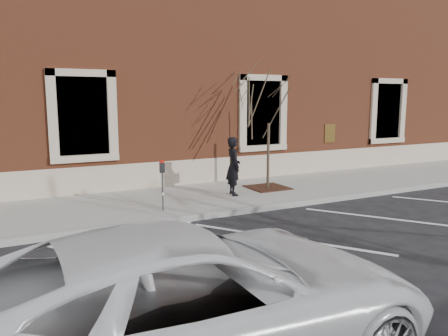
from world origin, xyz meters
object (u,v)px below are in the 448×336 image
sapling (269,105)px  white_truck (189,300)px  man (233,166)px  parking_meter (162,176)px

sapling → white_truck: 9.32m
man → sapling: size_ratio=0.46×
man → parking_meter: 2.52m
man → sapling: (1.42, 0.38, 1.71)m
sapling → white_truck: (-5.63, -7.17, -1.92)m
man → parking_meter: bearing=118.2°
man → white_truck: bearing=158.5°
parking_meter → white_truck: white_truck is taller
man → white_truck: man is taller
parking_meter → white_truck: 6.28m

